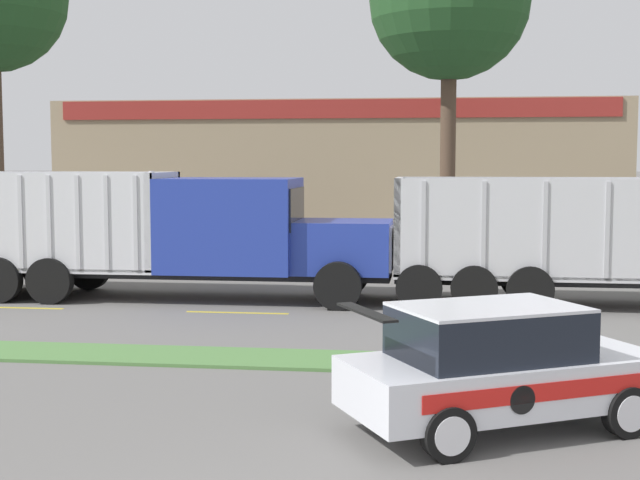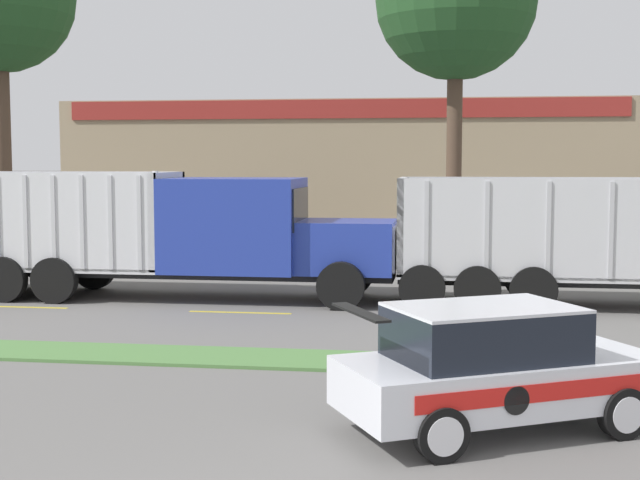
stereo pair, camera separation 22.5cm
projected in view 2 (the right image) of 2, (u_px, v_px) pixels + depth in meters
The scene contains 7 objects.
grass_verge at pixel (345, 361), 15.42m from camera, with size 120.00×1.48×0.06m, color #517F42.
centre_line_3 at pixel (20, 307), 21.29m from camera, with size 2.40×0.14×0.01m, color yellow.
centre_line_4 at pixel (240, 312), 20.52m from camera, with size 2.40×0.14×0.01m, color yellow.
centre_line_5 at pixel (478, 318), 19.75m from camera, with size 2.40×0.14×0.01m, color yellow.
dump_truck_far_right at pixel (201, 236), 22.49m from camera, with size 11.55×2.80×3.25m.
rally_car at pixel (495, 367), 11.45m from camera, with size 4.46×3.49×1.68m.
store_building_backdrop at pixel (354, 169), 44.23m from camera, with size 25.33×12.10×6.16m.
Camera 2 is at (1.74, -6.80, 3.49)m, focal length 50.00 mm.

